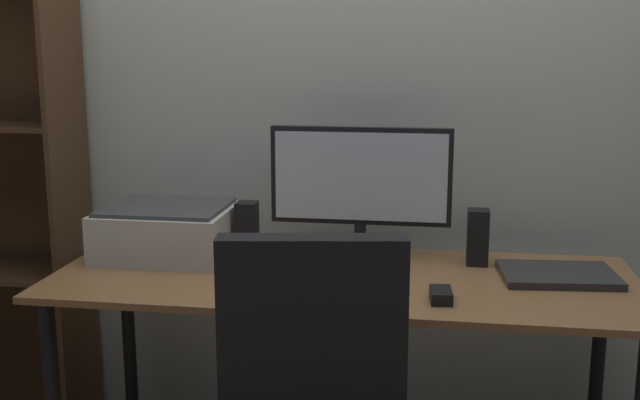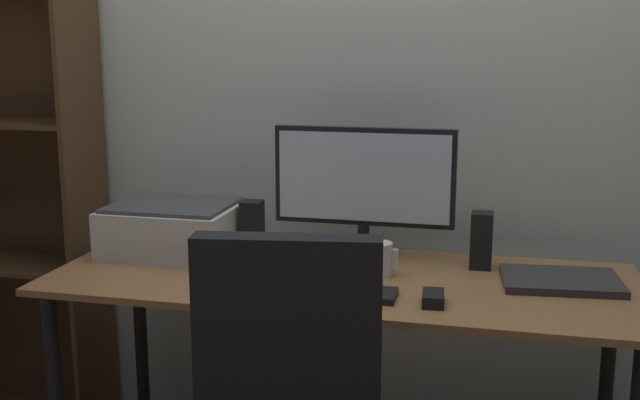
% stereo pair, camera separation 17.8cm
% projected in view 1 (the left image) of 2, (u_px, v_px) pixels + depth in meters
% --- Properties ---
extents(back_wall, '(6.40, 0.10, 2.60)m').
position_uv_depth(back_wall, '(362.00, 73.00, 2.61)').
color(back_wall, beige).
rests_on(back_wall, ground).
extents(desk, '(1.69, 0.66, 0.74)m').
position_uv_depth(desk, '(343.00, 303.00, 2.26)').
color(desk, olive).
rests_on(desk, ground).
extents(monitor, '(0.56, 0.20, 0.41)m').
position_uv_depth(monitor, '(361.00, 184.00, 2.37)').
color(monitor, black).
rests_on(monitor, desk).
extents(keyboard, '(0.29, 0.12, 0.02)m').
position_uv_depth(keyboard, '(349.00, 292.00, 2.06)').
color(keyboard, black).
rests_on(keyboard, desk).
extents(mouse, '(0.06, 0.10, 0.03)m').
position_uv_depth(mouse, '(441.00, 295.00, 2.02)').
color(mouse, black).
rests_on(mouse, desk).
extents(coffee_mug, '(0.09, 0.08, 0.10)m').
position_uv_depth(coffee_mug, '(381.00, 258.00, 2.24)').
color(coffee_mug, white).
rests_on(coffee_mug, desk).
extents(laptop, '(0.34, 0.26, 0.02)m').
position_uv_depth(laptop, '(558.00, 275.00, 2.21)').
color(laptop, '#2D2D30').
rests_on(laptop, desk).
extents(speaker_left, '(0.06, 0.07, 0.17)m').
position_uv_depth(speaker_left, '(247.00, 228.00, 2.44)').
color(speaker_left, black).
rests_on(speaker_left, desk).
extents(speaker_right, '(0.06, 0.07, 0.17)m').
position_uv_depth(speaker_right, '(478.00, 237.00, 2.34)').
color(speaker_right, black).
rests_on(speaker_right, desk).
extents(printer, '(0.40, 0.34, 0.16)m').
position_uv_depth(printer, '(167.00, 231.00, 2.43)').
color(printer, silver).
rests_on(printer, desk).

